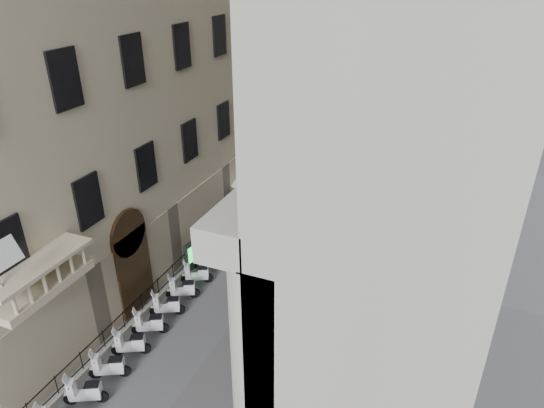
% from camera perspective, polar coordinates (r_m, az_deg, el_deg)
% --- Properties ---
extents(iron_fence, '(0.30, 28.00, 1.40)m').
position_cam_1_polar(iron_fence, '(29.94, -7.58, -5.49)').
color(iron_fence, black).
rests_on(iron_fence, ground).
extents(blue_awning, '(1.60, 3.00, 3.00)m').
position_cam_1_polar(blue_awning, '(33.98, 11.78, -1.64)').
color(blue_awning, navy).
rests_on(blue_awning, ground).
extents(scooter_2, '(1.50, 1.14, 1.50)m').
position_cam_1_polar(scooter_2, '(22.35, -20.84, -20.98)').
color(scooter_2, white).
rests_on(scooter_2, ground).
extents(scooter_3, '(1.50, 1.14, 1.50)m').
position_cam_1_polar(scooter_3, '(23.02, -18.35, -18.72)').
color(scooter_3, white).
rests_on(scooter_3, ground).
extents(scooter_4, '(1.50, 1.14, 1.50)m').
position_cam_1_polar(scooter_4, '(23.77, -16.08, -16.57)').
color(scooter_4, white).
rests_on(scooter_4, ground).
extents(scooter_5, '(1.50, 1.14, 1.50)m').
position_cam_1_polar(scooter_5, '(24.58, -14.00, -14.53)').
color(scooter_5, white).
rests_on(scooter_5, ground).
extents(scooter_6, '(1.50, 1.14, 1.50)m').
position_cam_1_polar(scooter_6, '(25.45, -12.09, -12.61)').
color(scooter_6, white).
rests_on(scooter_6, ground).
extents(scooter_7, '(1.50, 1.14, 1.50)m').
position_cam_1_polar(scooter_7, '(26.37, -10.33, -10.81)').
color(scooter_7, white).
rests_on(scooter_7, ground).
extents(scooter_8, '(1.50, 1.14, 1.50)m').
position_cam_1_polar(scooter_8, '(27.33, -8.72, -9.13)').
color(scooter_8, white).
rests_on(scooter_8, ground).
extents(scooter_9, '(1.50, 1.14, 1.50)m').
position_cam_1_polar(scooter_9, '(28.34, -7.23, -7.55)').
color(scooter_9, white).
rests_on(scooter_9, ground).
extents(scooter_10, '(1.50, 1.14, 1.50)m').
position_cam_1_polar(scooter_10, '(29.38, -5.85, -6.08)').
color(scooter_10, white).
rests_on(scooter_10, ground).
extents(scooter_11, '(1.50, 1.14, 1.50)m').
position_cam_1_polar(scooter_11, '(30.46, -4.58, -4.71)').
color(scooter_11, white).
rests_on(scooter_11, ground).
extents(scooter_12, '(1.50, 1.14, 1.50)m').
position_cam_1_polar(scooter_12, '(31.57, -3.40, -3.43)').
color(scooter_12, white).
rests_on(scooter_12, ground).
extents(scooter_13, '(1.50, 1.14, 1.50)m').
position_cam_1_polar(scooter_13, '(32.70, -2.30, -2.24)').
color(scooter_13, white).
rests_on(scooter_13, ground).
extents(scooter_14, '(1.50, 1.14, 1.50)m').
position_cam_1_polar(scooter_14, '(33.86, -1.28, -1.13)').
color(scooter_14, white).
rests_on(scooter_14, ground).
extents(barrier_2, '(0.60, 2.40, 1.10)m').
position_cam_1_polar(barrier_2, '(21.72, -1.54, -20.37)').
color(barrier_2, '#AAACB1').
rests_on(barrier_2, ground).
extents(barrier_3, '(0.60, 2.40, 1.10)m').
position_cam_1_polar(barrier_3, '(23.35, 1.05, -16.19)').
color(barrier_3, '#AAACB1').
rests_on(barrier_3, ground).
extents(barrier_4, '(0.60, 2.40, 1.10)m').
position_cam_1_polar(barrier_4, '(25.11, 3.19, -12.56)').
color(barrier_4, '#AAACB1').
rests_on(barrier_4, ground).
extents(barrier_5, '(0.60, 2.40, 1.10)m').
position_cam_1_polar(barrier_5, '(26.99, 5.00, -9.40)').
color(barrier_5, '#AAACB1').
rests_on(barrier_5, ground).
extents(barrier_6, '(0.60, 2.40, 1.10)m').
position_cam_1_polar(barrier_6, '(28.97, 6.54, -6.66)').
color(barrier_6, '#AAACB1').
rests_on(barrier_6, ground).
extents(barrier_7, '(0.60, 2.40, 1.10)m').
position_cam_1_polar(barrier_7, '(31.02, 7.86, -4.26)').
color(barrier_7, '#AAACB1').
rests_on(barrier_7, ground).
extents(barrier_8, '(0.60, 2.40, 1.10)m').
position_cam_1_polar(barrier_8, '(33.13, 9.01, -2.17)').
color(barrier_8, '#AAACB1').
rests_on(barrier_8, ground).
extents(barrier_9, '(0.60, 2.40, 1.10)m').
position_cam_1_polar(barrier_9, '(35.30, 10.02, -0.33)').
color(barrier_9, '#AAACB1').
rests_on(barrier_9, ground).
extents(security_tent, '(3.99, 3.99, 3.24)m').
position_cam_1_polar(security_tent, '(33.20, -1.62, 3.45)').
color(security_tent, white).
rests_on(security_tent, ground).
extents(street_lamp, '(2.35, 0.79, 7.36)m').
position_cam_1_polar(street_lamp, '(33.48, -1.58, 6.69)').
color(street_lamp, gray).
rests_on(street_lamp, ground).
extents(info_kiosk, '(0.39, 0.85, 1.73)m').
position_cam_1_polar(info_kiosk, '(27.98, -9.54, -6.08)').
color(info_kiosk, black).
rests_on(info_kiosk, ground).
extents(pedestrian_a, '(0.72, 0.55, 1.77)m').
position_cam_1_polar(pedestrian_a, '(38.73, 9.20, 3.73)').
color(pedestrian_a, black).
rests_on(pedestrian_a, ground).
extents(pedestrian_b, '(1.07, 0.96, 1.80)m').
position_cam_1_polar(pedestrian_b, '(32.52, 5.62, -0.74)').
color(pedestrian_b, black).
rests_on(pedestrian_b, ground).
extents(pedestrian_c, '(1.07, 0.87, 1.88)m').
position_cam_1_polar(pedestrian_c, '(36.54, 6.33, 2.56)').
color(pedestrian_c, black).
rests_on(pedestrian_c, ground).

